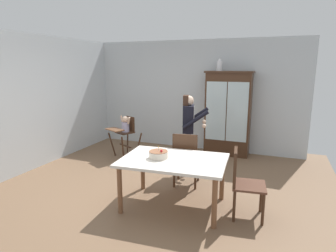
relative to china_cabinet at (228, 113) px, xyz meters
The scene contains 11 objects.
ground_plane 2.71m from the china_cabinet, 110.63° to the right, with size 6.24×6.24×0.00m, color brown.
wall_back 1.00m from the china_cabinet, 163.51° to the left, with size 5.32×0.06×2.70m, color silver.
wall_left 4.26m from the china_cabinet, 146.10° to the right, with size 0.06×5.32×2.70m, color silver.
china_cabinet is the anchor object (origin of this frame).
ceramic_vase 1.12m from the china_cabinet, behind, with size 0.13×0.13×0.27m.
high_chair_with_toddler 2.42m from the china_cabinet, 154.64° to the right, with size 0.76×0.83×0.95m.
adult_person 1.54m from the china_cabinet, 108.74° to the right, with size 0.59×0.58×1.53m.
dining_table 2.91m from the china_cabinet, 95.53° to the right, with size 1.59×1.15×0.74m.
birthday_cake 2.97m from the china_cabinet, 99.76° to the right, with size 0.28×0.28×0.19m.
dining_chair_far_side 2.21m from the china_cabinet, 98.77° to the right, with size 0.50×0.50×0.96m.
dining_chair_right_end 2.92m from the china_cabinet, 76.06° to the right, with size 0.49×0.49×0.96m.
Camera 1 is at (1.98, -4.20, 2.07)m, focal length 30.18 mm.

